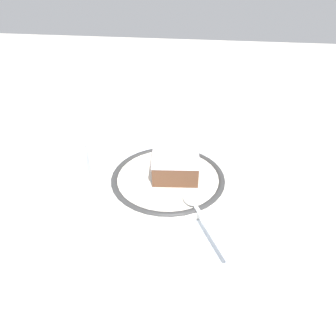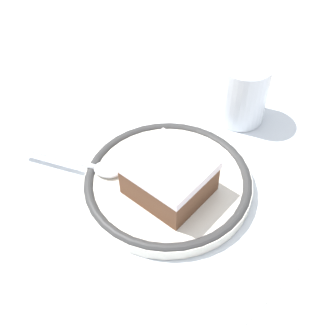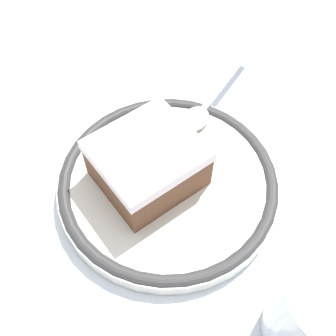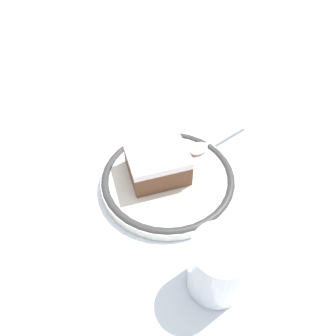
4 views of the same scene
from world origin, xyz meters
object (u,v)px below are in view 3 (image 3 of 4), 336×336
object	(u,v)px
spoon	(207,103)
napkin	(116,80)
cup	(319,318)
cake_slice	(148,163)
plate	(168,183)

from	to	relation	value
spoon	napkin	world-z (taller)	spoon
spoon	napkin	distance (m)	0.12
cup	cake_slice	bearing A→B (deg)	12.81
cake_slice	cup	xyz separation A→B (m)	(-0.18, -0.04, -0.00)
cup	napkin	world-z (taller)	cup
spoon	napkin	bearing A→B (deg)	31.96
spoon	napkin	size ratio (longest dim) A/B	1.11
cake_slice	cup	world-z (taller)	cup
spoon	cup	size ratio (longest dim) A/B	1.55
plate	spoon	world-z (taller)	spoon
napkin	cake_slice	bearing A→B (deg)	165.83
spoon	cup	distance (m)	0.23
spoon	cake_slice	bearing A→B (deg)	116.00
plate	cup	xyz separation A→B (m)	(-0.17, -0.03, 0.03)
plate	cup	distance (m)	0.17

